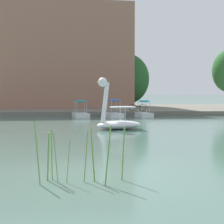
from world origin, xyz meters
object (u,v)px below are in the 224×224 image
at_px(pedal_boat_teal, 81,113).
at_px(swan_boat, 117,119).
at_px(tree_willow_near_path, 127,79).
at_px(bicycle_parked, 137,107).
at_px(pedal_boat_cyan, 144,113).
at_px(pedal_boat_blue, 114,112).

bearing_deg(pedal_boat_teal, swan_boat, -77.25).
xyz_separation_m(tree_willow_near_path, bicycle_parked, (-0.08, -9.68, -2.99)).
relative_size(pedal_boat_teal, bicycle_parked, 1.64).
bearing_deg(pedal_boat_cyan, bicycle_parked, 98.35).
distance_m(tree_willow_near_path, bicycle_parked, 10.13).
xyz_separation_m(pedal_boat_cyan, bicycle_parked, (-0.31, 2.10, 0.35)).
bearing_deg(pedal_boat_teal, pedal_boat_cyan, -0.53).
xyz_separation_m(pedal_boat_blue, bicycle_parked, (2.34, 2.33, 0.30)).
height_order(pedal_boat_blue, bicycle_parked, pedal_boat_blue).
bearing_deg(bicycle_parked, pedal_boat_cyan, -81.65).
bearing_deg(swan_boat, pedal_boat_blue, 87.16).
bearing_deg(pedal_boat_blue, pedal_boat_cyan, 5.07).
distance_m(swan_boat, pedal_boat_cyan, 10.80).
bearing_deg(pedal_boat_cyan, pedal_boat_teal, 179.47).
distance_m(swan_boat, pedal_boat_blue, 10.11).
relative_size(swan_boat, pedal_boat_blue, 1.30).
height_order(pedal_boat_teal, bicycle_parked, pedal_boat_teal).
bearing_deg(bicycle_parked, pedal_boat_teal, -158.49).
distance_m(pedal_boat_cyan, bicycle_parked, 2.15).
distance_m(pedal_boat_teal, tree_willow_near_path, 13.28).
relative_size(pedal_boat_teal, pedal_boat_cyan, 1.20).
distance_m(pedal_boat_blue, tree_willow_near_path, 12.68).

